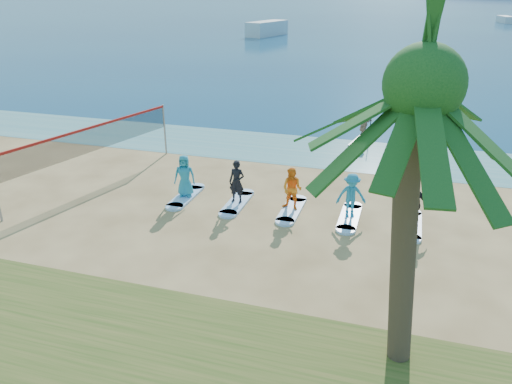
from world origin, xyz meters
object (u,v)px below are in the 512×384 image
(volleyball_net, at_px, (92,140))
(palm_tree, at_px, (424,88))
(paddleboard, at_px, (363,139))
(paddleboarder, at_px, (364,124))
(student_3, at_px, (351,195))
(surfboard_3, at_px, (349,217))
(surfboard_4, at_px, (411,225))
(surfboard_1, at_px, (237,203))
(student_4, at_px, (414,204))
(student_1, at_px, (237,182))
(boat_offshore_b, at_px, (505,23))
(surfboard_0, at_px, (186,196))
(student_2, at_px, (292,189))
(student_0, at_px, (185,176))
(boat_offshore_a, at_px, (267,36))
(surfboard_2, at_px, (291,210))

(volleyball_net, xyz_separation_m, palm_tree, (12.71, -7.58, 4.31))
(volleyball_net, height_order, paddleboard, volleyball_net)
(paddleboarder, height_order, student_3, student_3)
(surfboard_3, distance_m, surfboard_4, 2.18)
(palm_tree, bearing_deg, surfboard_3, 104.21)
(palm_tree, bearing_deg, surfboard_1, 130.79)
(surfboard_4, xyz_separation_m, student_4, (0.00, 0.00, 0.83))
(surfboard_3, height_order, student_3, student_3)
(paddleboard, distance_m, student_1, 10.73)
(surfboard_1, height_order, student_4, student_4)
(surfboard_1, xyz_separation_m, student_1, (0.00, 0.00, 0.89))
(volleyball_net, height_order, boat_offshore_b, volleyball_net)
(surfboard_0, height_order, student_2, student_2)
(surfboard_3, bearing_deg, student_2, 180.00)
(surfboard_0, bearing_deg, surfboard_1, 0.00)
(palm_tree, xyz_separation_m, student_3, (-1.81, 7.14, -5.30))
(paddleboard, xyz_separation_m, paddleboarder, (0.00, 0.00, 0.86))
(student_2, bearing_deg, student_0, -168.04)
(palm_tree, height_order, student_3, palm_tree)
(paddleboard, height_order, boat_offshore_a, boat_offshore_a)
(paddleboarder, bearing_deg, student_4, -152.42)
(boat_offshore_b, distance_m, student_3, 106.98)
(boat_offshore_b, relative_size, surfboard_3, 2.77)
(volleyball_net, distance_m, boat_offshore_a, 64.40)
(surfboard_0, distance_m, student_2, 4.44)
(paddleboarder, height_order, surfboard_2, paddleboarder)
(surfboard_0, relative_size, student_3, 1.33)
(volleyball_net, xyz_separation_m, surfboard_0, (4.37, -0.43, -1.86))
(paddleboarder, bearing_deg, surfboard_4, -152.42)
(volleyball_net, relative_size, palm_tree, 1.18)
(volleyball_net, distance_m, student_4, 13.12)
(boat_offshore_a, xyz_separation_m, student_3, (21.42, -63.94, 0.91))
(volleyball_net, xyz_separation_m, paddleboard, (10.33, 9.57, -1.84))
(paddleboarder, relative_size, boat_offshore_b, 0.26)
(palm_tree, height_order, surfboard_2, palm_tree)
(boat_offshore_a, height_order, student_1, student_1)
(student_0, relative_size, surfboard_4, 0.77)
(student_0, height_order, student_1, student_0)
(surfboard_2, height_order, student_3, student_3)
(surfboard_0, bearing_deg, paddleboard, 59.21)
(student_4, bearing_deg, surfboard_0, -165.49)
(boat_offshore_b, relative_size, student_2, 3.76)
(paddleboard, relative_size, surfboard_2, 1.36)
(surfboard_3, relative_size, student_4, 1.40)
(surfboard_1, bearing_deg, student_3, 0.00)
(volleyball_net, bearing_deg, palm_tree, -30.81)
(surfboard_0, xyz_separation_m, student_0, (0.00, 0.00, 0.89))
(surfboard_2, distance_m, surfboard_3, 2.18)
(paddleboarder, relative_size, surfboard_3, 0.73)
(paddleboarder, xyz_separation_m, surfboard_0, (-5.96, -10.00, -0.88))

